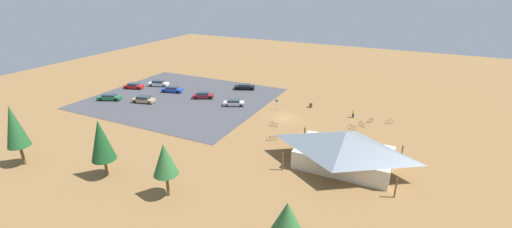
{
  "coord_description": "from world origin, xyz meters",
  "views": [
    {
      "loc": [
        -20.68,
        54.67,
        23.91
      ],
      "look_at": [
        4.35,
        3.19,
        1.2
      ],
      "focal_mm": 23.65,
      "sensor_mm": 36.0,
      "label": 1
    }
  ],
  "objects_px": {
    "car_tan_front_row": "(144,99)",
    "car_blue_back_corner": "(172,89)",
    "lot_sign": "(277,103)",
    "car_white_end_stall": "(158,83)",
    "bicycle_yellow_edge_north": "(362,124)",
    "bicycle_white_yard_front": "(354,135)",
    "car_black_by_curb": "(245,87)",
    "car_green_inner_stall": "(109,97)",
    "pine_midwest": "(101,140)",
    "car_maroon_aisle_side": "(203,95)",
    "car_silver_mid_lot": "(234,103)",
    "visitor_by_pavilion": "(353,113)",
    "bicycle_green_edge_south": "(274,124)",
    "pine_east": "(287,220)",
    "pine_mideast": "(14,126)",
    "trash_bin": "(311,105)",
    "pine_far_west": "(165,160)",
    "bicycle_orange_lone_west": "(389,122)",
    "bicycle_purple_by_bin": "(352,127)",
    "car_red_far_end": "(134,86)",
    "bike_pavilion": "(344,148)",
    "bicycle_red_back_row": "(370,121)"
  },
  "relations": [
    {
      "from": "bicycle_yellow_edge_north",
      "to": "bicycle_green_edge_south",
      "type": "relative_size",
      "value": 0.77
    },
    {
      "from": "car_white_end_stall",
      "to": "lot_sign",
      "type": "bearing_deg",
      "value": 175.95
    },
    {
      "from": "car_maroon_aisle_side",
      "to": "car_silver_mid_lot",
      "type": "relative_size",
      "value": 1.03
    },
    {
      "from": "pine_midwest",
      "to": "car_black_by_curb",
      "type": "relative_size",
      "value": 1.59
    },
    {
      "from": "pine_far_west",
      "to": "bicycle_white_yard_front",
      "type": "bearing_deg",
      "value": -122.93
    },
    {
      "from": "lot_sign",
      "to": "car_white_end_stall",
      "type": "height_order",
      "value": "lot_sign"
    },
    {
      "from": "bicycle_purple_by_bin",
      "to": "car_silver_mid_lot",
      "type": "distance_m",
      "value": 24.09
    },
    {
      "from": "trash_bin",
      "to": "pine_far_west",
      "type": "height_order",
      "value": "pine_far_west"
    },
    {
      "from": "pine_midwest",
      "to": "bicycle_orange_lone_west",
      "type": "height_order",
      "value": "pine_midwest"
    },
    {
      "from": "bicycle_green_edge_south",
      "to": "car_white_end_stall",
      "type": "relative_size",
      "value": 0.33
    },
    {
      "from": "pine_mideast",
      "to": "car_black_by_curb",
      "type": "distance_m",
      "value": 45.88
    },
    {
      "from": "pine_east",
      "to": "car_black_by_curb",
      "type": "distance_m",
      "value": 51.65
    },
    {
      "from": "bicycle_white_yard_front",
      "to": "visitor_by_pavilion",
      "type": "relative_size",
      "value": 0.95
    },
    {
      "from": "car_blue_back_corner",
      "to": "car_silver_mid_lot",
      "type": "height_order",
      "value": "car_blue_back_corner"
    },
    {
      "from": "bike_pavilion",
      "to": "pine_midwest",
      "type": "height_order",
      "value": "pine_midwest"
    },
    {
      "from": "pine_midwest",
      "to": "lot_sign",
      "type": "bearing_deg",
      "value": -108.19
    },
    {
      "from": "car_maroon_aisle_side",
      "to": "pine_mideast",
      "type": "bearing_deg",
      "value": 79.36
    },
    {
      "from": "trash_bin",
      "to": "car_white_end_stall",
      "type": "relative_size",
      "value": 0.18
    },
    {
      "from": "car_white_end_stall",
      "to": "car_green_inner_stall",
      "type": "distance_m",
      "value": 12.95
    },
    {
      "from": "pine_far_west",
      "to": "visitor_by_pavilion",
      "type": "height_order",
      "value": "pine_far_west"
    },
    {
      "from": "bicycle_yellow_edge_north",
      "to": "bicycle_white_yard_front",
      "type": "height_order",
      "value": "bicycle_yellow_edge_north"
    },
    {
      "from": "pine_mideast",
      "to": "visitor_by_pavilion",
      "type": "distance_m",
      "value": 53.64
    },
    {
      "from": "pine_mideast",
      "to": "car_blue_back_corner",
      "type": "xyz_separation_m",
      "value": [
        2.36,
        -34.99,
        -5.03
      ]
    },
    {
      "from": "car_blue_back_corner",
      "to": "visitor_by_pavilion",
      "type": "height_order",
      "value": "visitor_by_pavilion"
    },
    {
      "from": "lot_sign",
      "to": "pine_east",
      "type": "height_order",
      "value": "pine_east"
    },
    {
      "from": "visitor_by_pavilion",
      "to": "trash_bin",
      "type": "bearing_deg",
      "value": -11.76
    },
    {
      "from": "bicycle_green_edge_south",
      "to": "car_green_inner_stall",
      "type": "xyz_separation_m",
      "value": [
        37.11,
        2.71,
        0.34
      ]
    },
    {
      "from": "bicycle_green_edge_south",
      "to": "visitor_by_pavilion",
      "type": "height_order",
      "value": "visitor_by_pavilion"
    },
    {
      "from": "bicycle_yellow_edge_north",
      "to": "car_tan_front_row",
      "type": "distance_m",
      "value": 44.03
    },
    {
      "from": "pine_east",
      "to": "car_blue_back_corner",
      "type": "xyz_separation_m",
      "value": [
        41.27,
        -34.6,
        -3.12
      ]
    },
    {
      "from": "bicycle_green_edge_south",
      "to": "pine_far_west",
      "type": "bearing_deg",
      "value": 82.36
    },
    {
      "from": "bicycle_purple_by_bin",
      "to": "bicycle_yellow_edge_north",
      "type": "bearing_deg",
      "value": -122.8
    },
    {
      "from": "lot_sign",
      "to": "bicycle_red_back_row",
      "type": "relative_size",
      "value": 1.55
    },
    {
      "from": "car_black_by_curb",
      "to": "car_green_inner_stall",
      "type": "height_order",
      "value": "car_black_by_curb"
    },
    {
      "from": "car_tan_front_row",
      "to": "car_blue_back_corner",
      "type": "xyz_separation_m",
      "value": [
        -0.86,
        -8.25,
        -0.03
      ]
    },
    {
      "from": "bicycle_green_edge_south",
      "to": "car_white_end_stall",
      "type": "distance_m",
      "value": 36.12
    },
    {
      "from": "trash_bin",
      "to": "bicycle_yellow_edge_north",
      "type": "relative_size",
      "value": 0.69
    },
    {
      "from": "pine_mideast",
      "to": "car_tan_front_row",
      "type": "height_order",
      "value": "pine_mideast"
    },
    {
      "from": "trash_bin",
      "to": "car_green_inner_stall",
      "type": "height_order",
      "value": "car_green_inner_stall"
    },
    {
      "from": "car_tan_front_row",
      "to": "bicycle_orange_lone_west",
      "type": "bearing_deg",
      "value": -167.4
    },
    {
      "from": "car_white_end_stall",
      "to": "car_green_inner_stall",
      "type": "relative_size",
      "value": 1.0
    },
    {
      "from": "pine_far_west",
      "to": "car_white_end_stall",
      "type": "distance_m",
      "value": 46.8
    },
    {
      "from": "lot_sign",
      "to": "car_white_end_stall",
      "type": "xyz_separation_m",
      "value": [
        31.95,
        -2.26,
        -0.66
      ]
    },
    {
      "from": "lot_sign",
      "to": "car_silver_mid_lot",
      "type": "bearing_deg",
      "value": 12.0
    },
    {
      "from": "pine_east",
      "to": "car_black_by_curb",
      "type": "bearing_deg",
      "value": -57.97
    },
    {
      "from": "pine_east",
      "to": "pine_mideast",
      "type": "height_order",
      "value": "pine_mideast"
    },
    {
      "from": "pine_midwest",
      "to": "bicycle_white_yard_front",
      "type": "distance_m",
      "value": 37.88
    },
    {
      "from": "car_red_far_end",
      "to": "visitor_by_pavilion",
      "type": "distance_m",
      "value": 50.52
    },
    {
      "from": "pine_east",
      "to": "car_silver_mid_lot",
      "type": "relative_size",
      "value": 1.27
    },
    {
      "from": "lot_sign",
      "to": "bicycle_orange_lone_west",
      "type": "relative_size",
      "value": 1.6
    }
  ]
}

